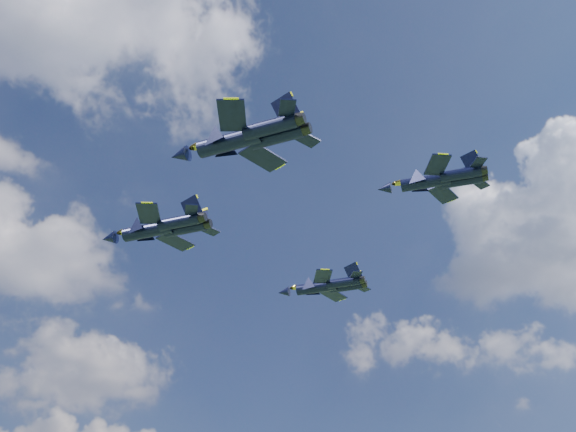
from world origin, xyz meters
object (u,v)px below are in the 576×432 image
(jet_slot, at_px, (422,182))
(jet_left, at_px, (225,143))
(jet_lead, at_px, (145,231))
(jet_right, at_px, (314,288))

(jet_slot, bearing_deg, jet_left, 128.53)
(jet_left, distance_m, jet_slot, 24.41)
(jet_lead, xyz_separation_m, jet_slot, (26.73, -25.70, -0.72))
(jet_left, height_order, jet_slot, jet_slot)
(jet_lead, distance_m, jet_slot, 37.09)
(jet_left, xyz_separation_m, jet_slot, (24.35, -0.85, 1.35))
(jet_lead, height_order, jet_slot, jet_lead)
(jet_slot, bearing_deg, jet_right, 40.52)
(jet_right, relative_size, jet_slot, 1.04)
(jet_lead, xyz_separation_m, jet_right, (26.74, 3.45, -1.35))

